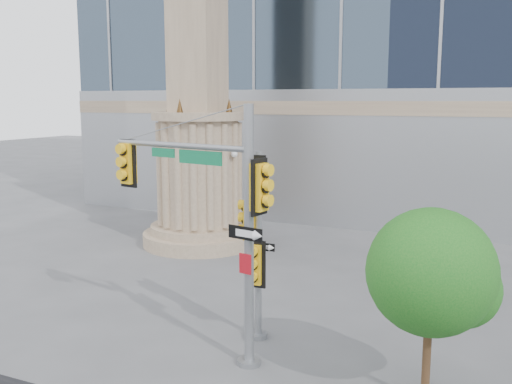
% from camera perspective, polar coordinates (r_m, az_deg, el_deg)
% --- Properties ---
extents(ground, '(120.00, 120.00, 0.00)m').
position_cam_1_polar(ground, '(12.25, -2.22, -17.73)').
color(ground, '#545456').
rests_on(ground, ground).
extents(monument, '(4.40, 4.40, 16.60)m').
position_cam_1_polar(monument, '(21.70, -5.80, 9.07)').
color(monument, gray).
rests_on(monument, ground).
extents(main_signal_pole, '(4.20, 1.18, 5.47)m').
position_cam_1_polar(main_signal_pole, '(12.16, -4.47, -1.03)').
color(main_signal_pole, slate).
rests_on(main_signal_pole, ground).
extents(secondary_signal_pole, '(0.77, 0.57, 4.41)m').
position_cam_1_polar(secondary_signal_pole, '(12.99, -0.11, -3.95)').
color(secondary_signal_pole, slate).
rests_on(secondary_signal_pole, ground).
extents(street_tree, '(2.36, 2.30, 3.67)m').
position_cam_1_polar(street_tree, '(10.74, 17.31, -8.16)').
color(street_tree, gray).
rests_on(street_tree, ground).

